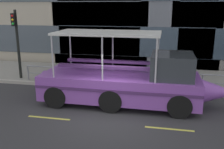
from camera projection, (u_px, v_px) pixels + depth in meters
ground_plane at (111, 113)px, 11.00m from camera, size 120.00×120.00×0.00m
sidewalk at (130, 77)px, 16.27m from camera, size 32.00×4.80×0.18m
curb_edge at (123, 89)px, 13.92m from camera, size 32.00×0.18×0.18m
lane_centreline at (106, 123)px, 10.08m from camera, size 25.80×0.12×0.01m
curb_guardrail at (127, 75)px, 14.04m from camera, size 11.83×0.09×0.88m
traffic_light_pole at (17, 38)px, 15.04m from camera, size 0.24×0.46×4.01m
duck_tour_boat at (130, 82)px, 11.79m from camera, size 8.89×2.54×3.31m
pedestrian_near_bow at (188, 68)px, 14.06m from camera, size 0.31×0.39×1.59m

